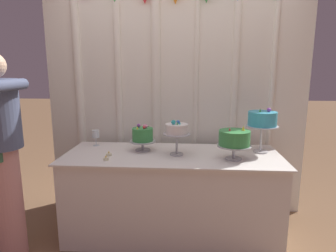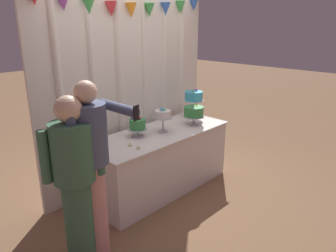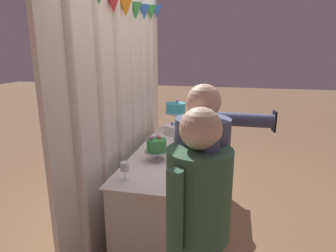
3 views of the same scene
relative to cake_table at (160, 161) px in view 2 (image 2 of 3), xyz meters
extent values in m
plane|color=#846042|center=(0.00, -0.10, -0.39)|extent=(24.00, 24.00, 0.00)
cube|color=white|center=(0.00, 0.53, 0.94)|extent=(2.72, 0.04, 2.68)
cylinder|color=white|center=(-1.03, 0.50, 0.94)|extent=(0.08, 0.08, 2.68)
cylinder|color=white|center=(-0.60, 0.50, 0.94)|extent=(0.08, 0.08, 2.68)
cylinder|color=white|center=(-0.20, 0.50, 0.94)|extent=(0.10, 0.10, 2.68)
cylinder|color=white|center=(0.22, 0.50, 0.94)|extent=(0.05, 0.05, 2.68)
cylinder|color=white|center=(0.61, 0.50, 0.94)|extent=(0.08, 0.08, 2.68)
cylinder|color=white|center=(0.99, 0.50, 0.94)|extent=(0.06, 0.06, 2.68)
cone|color=purple|center=(-0.90, 0.47, 1.91)|extent=(0.14, 0.14, 0.17)
cone|color=green|center=(-0.60, 0.47, 1.88)|extent=(0.14, 0.14, 0.17)
cone|color=#DB333D|center=(-0.30, 0.47, 1.86)|extent=(0.14, 0.14, 0.17)
cone|color=orange|center=(0.00, 0.47, 1.85)|extent=(0.14, 0.14, 0.17)
cone|color=green|center=(0.30, 0.47, 1.86)|extent=(0.14, 0.14, 0.17)
cone|color=blue|center=(0.60, 0.47, 1.88)|extent=(0.14, 0.14, 0.17)
cone|color=green|center=(0.90, 0.47, 1.91)|extent=(0.14, 0.14, 0.17)
cone|color=blue|center=(1.20, 0.47, 1.95)|extent=(0.14, 0.14, 0.17)
cube|color=white|center=(0.00, 0.00, -0.01)|extent=(1.91, 0.71, 0.77)
cube|color=white|center=(0.00, 0.00, 0.39)|extent=(1.96, 0.76, 0.01)
cylinder|color=#B2B2B7|center=(-0.28, 0.09, 0.40)|extent=(0.14, 0.14, 0.01)
cylinder|color=#B2B2B7|center=(-0.28, 0.09, 0.44)|extent=(0.03, 0.03, 0.07)
cylinder|color=#B2B2B7|center=(-0.28, 0.09, 0.48)|extent=(0.25, 0.25, 0.01)
cylinder|color=#388E47|center=(-0.28, 0.09, 0.55)|extent=(0.19, 0.19, 0.12)
sphere|color=pink|center=(-0.25, 0.09, 0.63)|extent=(0.04, 0.04, 0.04)
sphere|color=pink|center=(-0.27, 0.14, 0.62)|extent=(0.03, 0.03, 0.03)
sphere|color=purple|center=(-0.33, 0.14, 0.63)|extent=(0.03, 0.03, 0.03)
cone|color=yellow|center=(-0.32, 0.05, 0.62)|extent=(0.02, 0.02, 0.03)
sphere|color=#DB333D|center=(-0.26, 0.06, 0.62)|extent=(0.03, 0.03, 0.03)
cylinder|color=#B2B2B7|center=(0.04, -0.02, 0.40)|extent=(0.12, 0.12, 0.01)
cylinder|color=#B2B2B7|center=(0.04, -0.02, 0.49)|extent=(0.02, 0.02, 0.18)
cylinder|color=#B2B2B7|center=(0.04, -0.02, 0.58)|extent=(0.24, 0.24, 0.01)
cylinder|color=white|center=(0.04, -0.02, 0.63)|extent=(0.20, 0.20, 0.08)
cone|color=#2DB2B7|center=(0.07, -0.03, 0.69)|extent=(0.02, 0.02, 0.03)
sphere|color=blue|center=(0.05, 0.01, 0.69)|extent=(0.03, 0.03, 0.03)
sphere|color=purple|center=(0.02, 0.00, 0.68)|extent=(0.02, 0.02, 0.02)
sphere|color=#2DB2B7|center=(0.01, -0.04, 0.69)|extent=(0.04, 0.04, 0.04)
cone|color=green|center=(0.05, -0.05, 0.69)|extent=(0.02, 0.02, 0.03)
cylinder|color=#B2B2B7|center=(0.53, -0.11, 0.40)|extent=(0.14, 0.14, 0.01)
cylinder|color=#B2B2B7|center=(0.53, -0.11, 0.46)|extent=(0.03, 0.03, 0.10)
cylinder|color=#B2B2B7|center=(0.53, -0.11, 0.51)|extent=(0.29, 0.29, 0.01)
cylinder|color=#388E47|center=(0.53, -0.11, 0.58)|extent=(0.26, 0.26, 0.13)
cone|color=yellow|center=(0.61, -0.10, 0.66)|extent=(0.03, 0.03, 0.04)
cone|color=#DB333D|center=(0.49, -0.12, 0.66)|extent=(0.02, 0.02, 0.03)
cylinder|color=silver|center=(0.81, 0.12, 0.40)|extent=(0.13, 0.13, 0.01)
cylinder|color=silver|center=(0.81, 0.12, 0.52)|extent=(0.02, 0.02, 0.23)
cylinder|color=silver|center=(0.81, 0.12, 0.64)|extent=(0.29, 0.29, 0.01)
cylinder|color=#3DB2D1|center=(0.81, 0.12, 0.71)|extent=(0.26, 0.26, 0.13)
sphere|color=purple|center=(0.87, 0.12, 0.79)|extent=(0.04, 0.04, 0.04)
cone|color=green|center=(0.79, 0.12, 0.79)|extent=(0.02, 0.02, 0.03)
cylinder|color=silver|center=(-0.78, 0.23, 0.39)|extent=(0.06, 0.06, 0.00)
cylinder|color=silver|center=(-0.78, 0.23, 0.44)|extent=(0.01, 0.01, 0.08)
cylinder|color=silver|center=(-0.78, 0.23, 0.52)|extent=(0.07, 0.07, 0.08)
cylinder|color=beige|center=(-0.56, -0.09, 0.40)|extent=(0.05, 0.05, 0.02)
sphere|color=#F9CC4C|center=(-0.56, -0.09, 0.42)|extent=(0.01, 0.01, 0.01)
cylinder|color=beige|center=(-0.55, -0.22, 0.40)|extent=(0.05, 0.05, 0.02)
sphere|color=#F9CC4C|center=(-0.55, -0.22, 0.42)|extent=(0.01, 0.01, 0.01)
cylinder|color=#D6938E|center=(-1.30, -0.46, 0.08)|extent=(0.29, 0.29, 0.95)
cylinder|color=#4C5675|center=(-1.30, -0.46, 0.82)|extent=(0.40, 0.40, 0.53)
sphere|color=beige|center=(-1.30, -0.46, 1.18)|extent=(0.19, 0.19, 0.19)
cube|color=#334284|center=(-1.30, -0.60, 0.84)|extent=(0.04, 0.02, 0.34)
cylinder|color=#4C5675|center=(-1.49, -0.52, 0.81)|extent=(0.08, 0.08, 0.47)
cylinder|color=#4C5675|center=(-1.11, -0.63, 1.04)|extent=(0.08, 0.47, 0.08)
cube|color=black|center=(-1.11, -0.86, 1.04)|extent=(0.06, 0.02, 0.12)
cylinder|color=#3D6B4C|center=(-1.47, -0.46, 0.03)|extent=(0.33, 0.33, 0.84)
cylinder|color=#3D6B4C|center=(-1.47, -0.46, 0.70)|extent=(0.46, 0.46, 0.51)
sphere|color=beige|center=(-1.47, -0.46, 1.07)|extent=(0.22, 0.22, 0.22)
cube|color=#334284|center=(-1.47, -0.62, 0.73)|extent=(0.04, 0.02, 0.33)
cylinder|color=#3D6B4C|center=(-1.67, -0.37, 0.70)|extent=(0.08, 0.08, 0.45)
cylinder|color=#3D6B4C|center=(-1.27, -0.55, 0.70)|extent=(0.08, 0.08, 0.45)
camera|label=1|loc=(0.15, -2.52, 1.16)|focal=30.96mm
camera|label=2|loc=(-2.69, -2.71, 1.73)|focal=34.37mm
camera|label=3|loc=(-2.87, -0.61, 1.46)|focal=30.85mm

